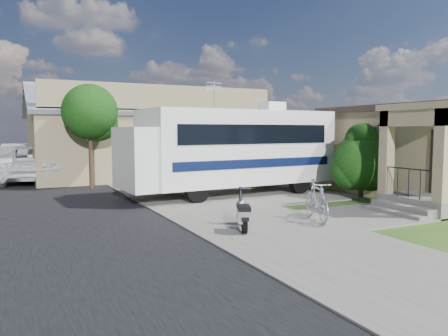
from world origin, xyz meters
name	(u,v)px	position (x,y,z in m)	size (l,w,h in m)	color
ground	(277,218)	(0.00, 0.00, 0.00)	(120.00, 120.00, 0.00)	#1B3F11
sidewalk_slab	(147,182)	(-1.00, 10.00, 0.03)	(4.00, 80.00, 0.06)	#5A5851
driveway_slab	(246,194)	(1.50, 4.50, 0.03)	(7.00, 6.00, 0.05)	#5A5851
walk_slab	(377,214)	(3.00, -1.00, 0.03)	(4.00, 3.00, 0.05)	#5A5851
house	(440,150)	(8.88, 1.43, 1.78)	(9.47, 7.80, 3.54)	#8C7B59
warehouse	(144,140)	(0.00, 13.97, 1.99)	(12.50, 8.40, 5.04)	#7C6B4D
street_tree_a	(92,115)	(-3.70, 9.05, 3.25)	(2.44, 2.40, 4.58)	#301E15
street_tree_b	(65,117)	(-3.70, 19.05, 3.39)	(2.44, 2.40, 4.73)	#301E15
street_tree_c	(52,124)	(-3.70, 28.05, 3.10)	(2.44, 2.40, 4.42)	#301E15
motorhome	(231,148)	(0.85, 4.58, 1.88)	(8.71, 3.27, 4.38)	silver
shrub	(361,160)	(4.91, 1.73, 1.46)	(2.32, 2.22, 2.85)	#301E15
scooter	(243,214)	(-1.76, -1.12, 0.46)	(0.84, 1.47, 1.01)	black
bicycle	(317,202)	(0.65, -1.04, 0.57)	(0.53, 1.89, 1.13)	#A5A4AB
pickup_truck	(35,163)	(-5.86, 13.24, 0.90)	(2.98, 6.47, 1.80)	white
van	(14,158)	(-6.75, 19.51, 0.87)	(2.43, 5.97, 1.73)	white
garden_hose	(387,207)	(3.84, -0.59, 0.10)	(0.44, 0.44, 0.20)	#146519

